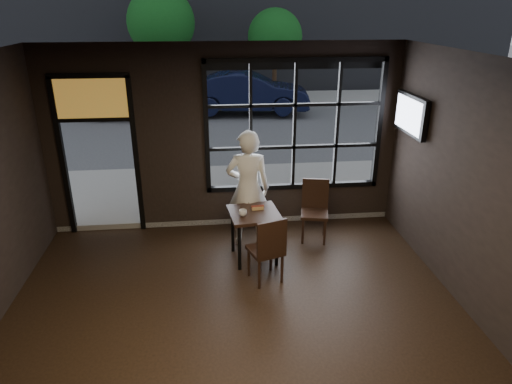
{
  "coord_description": "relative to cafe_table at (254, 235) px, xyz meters",
  "views": [
    {
      "loc": [
        -0.26,
        -4.02,
        3.73
      ],
      "look_at": [
        0.4,
        2.2,
        1.15
      ],
      "focal_mm": 32.0,
      "sensor_mm": 36.0,
      "label": 1
    }
  ],
  "objects": [
    {
      "name": "navy_car",
      "position": [
        0.81,
        10.12,
        0.42
      ],
      "size": [
        4.5,
        1.98,
        1.44
      ],
      "primitive_type": "imported",
      "rotation": [
        0.0,
        0.0,
        1.46
      ],
      "color": "black",
      "rests_on": "street_asphalt"
    },
    {
      "name": "ceiling",
      "position": [
        -0.38,
        -2.25,
        2.81
      ],
      "size": [
        6.0,
        7.0,
        0.02
      ],
      "primitive_type": "cube",
      "color": "black",
      "rests_on": "ground"
    },
    {
      "name": "cafe_table",
      "position": [
        0.0,
        0.0,
        0.0
      ],
      "size": [
        0.82,
        0.82,
        0.8
      ],
      "primitive_type": "cube",
      "rotation": [
        0.0,
        0.0,
        0.12
      ],
      "color": "black",
      "rests_on": "floor"
    },
    {
      "name": "man",
      "position": [
        -0.04,
        0.53,
        0.57
      ],
      "size": [
        0.74,
        0.52,
        1.95
      ],
      "primitive_type": "imported",
      "rotation": [
        0.0,
        0.0,
        3.07
      ],
      "color": "white",
      "rests_on": "floor"
    },
    {
      "name": "chair_near",
      "position": [
        0.1,
        -0.62,
        0.11
      ],
      "size": [
        0.57,
        0.57,
        1.03
      ],
      "primitive_type": "cube",
      "rotation": [
        0.0,
        0.0,
        3.47
      ],
      "color": "black",
      "rests_on": "floor"
    },
    {
      "name": "floor",
      "position": [
        -0.38,
        -2.25,
        -0.41
      ],
      "size": [
        6.0,
        7.0,
        0.02
      ],
      "primitive_type": "cube",
      "color": "black",
      "rests_on": "ground"
    },
    {
      "name": "tree_left",
      "position": [
        -2.28,
        12.54,
        2.69
      ],
      "size": [
        2.57,
        2.57,
        4.39
      ],
      "color": "#332114",
      "rests_on": "street_asphalt"
    },
    {
      "name": "street_asphalt",
      "position": [
        -0.38,
        21.75,
        -0.42
      ],
      "size": [
        60.0,
        41.0,
        0.04
      ],
      "primitive_type": "cube",
      "color": "#545456",
      "rests_on": "ground"
    },
    {
      "name": "window_frame",
      "position": [
        0.82,
        1.25,
        1.4
      ],
      "size": [
        3.06,
        0.12,
        2.28
      ],
      "primitive_type": "cube",
      "color": "black",
      "rests_on": "ground"
    },
    {
      "name": "maroon_car",
      "position": [
        -3.06,
        10.05,
        0.42
      ],
      "size": [
        4.44,
        2.37,
        1.44
      ],
      "primitive_type": "imported",
      "rotation": [
        0.0,
        0.0,
        1.41
      ],
      "color": "#480D0A",
      "rests_on": "street_asphalt"
    },
    {
      "name": "chair_window",
      "position": [
        1.07,
        0.51,
        0.11
      ],
      "size": [
        0.53,
        0.53,
        1.03
      ],
      "primitive_type": "cube",
      "rotation": [
        0.0,
        0.0,
        -0.22
      ],
      "color": "black",
      "rests_on": "floor"
    },
    {
      "name": "hotdog",
      "position": [
        0.07,
        0.09,
        0.43
      ],
      "size": [
        0.21,
        0.1,
        0.06
      ],
      "primitive_type": null,
      "rotation": [
        0.0,
        0.0,
        0.09
      ],
      "color": "tan",
      "rests_on": "cafe_table"
    },
    {
      "name": "tree_right",
      "position": [
        2.09,
        12.31,
        2.16
      ],
      "size": [
        2.13,
        2.13,
        3.64
      ],
      "color": "#332114",
      "rests_on": "street_asphalt"
    },
    {
      "name": "cup",
      "position": [
        -0.18,
        -0.11,
        0.45
      ],
      "size": [
        0.12,
        0.12,
        0.1
      ],
      "primitive_type": "imported",
      "rotation": [
        0.0,
        0.0,
        0.0
      ],
      "color": "silver",
      "rests_on": "cafe_table"
    },
    {
      "name": "stained_transom",
      "position": [
        -2.48,
        1.25,
        1.95
      ],
      "size": [
        1.2,
        0.06,
        0.7
      ],
      "primitive_type": "cube",
      "color": "orange",
      "rests_on": "ground"
    },
    {
      "name": "tv",
      "position": [
        2.55,
        0.55,
        1.72
      ],
      "size": [
        0.12,
        1.06,
        0.62
      ],
      "primitive_type": "cube",
      "color": "black",
      "rests_on": "wall_right"
    }
  ]
}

